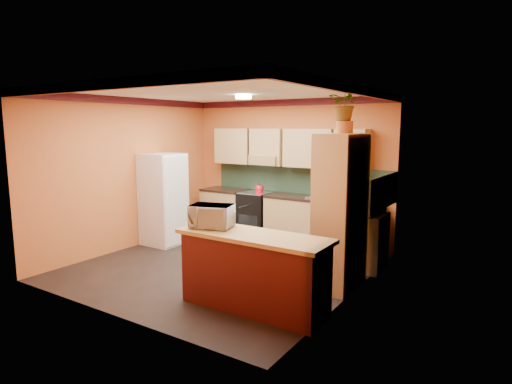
{
  "coord_description": "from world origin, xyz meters",
  "views": [
    {
      "loc": [
        3.96,
        -5.17,
        2.19
      ],
      "look_at": [
        0.33,
        0.45,
        1.16
      ],
      "focal_mm": 30.0,
      "sensor_mm": 36.0,
      "label": 1
    }
  ],
  "objects_px": {
    "base_cabinets_back": "(284,219)",
    "pantry": "(341,212)",
    "stove": "(256,215)",
    "microwave": "(212,216)",
    "fridge": "(163,199)",
    "breakfast_bar": "(253,274)"
  },
  "relations": [
    {
      "from": "fridge",
      "to": "microwave",
      "type": "xyz_separation_m",
      "value": [
        2.39,
        -1.54,
        0.22
      ]
    },
    {
      "from": "fridge",
      "to": "breakfast_bar",
      "type": "distance_m",
      "value": 3.41
    },
    {
      "from": "stove",
      "to": "breakfast_bar",
      "type": "height_order",
      "value": "stove"
    },
    {
      "from": "base_cabinets_back",
      "to": "pantry",
      "type": "relative_size",
      "value": 1.74
    },
    {
      "from": "pantry",
      "to": "microwave",
      "type": "xyz_separation_m",
      "value": [
        -1.21,
        -1.27,
        0.02
      ]
    },
    {
      "from": "base_cabinets_back",
      "to": "breakfast_bar",
      "type": "height_order",
      "value": "same"
    },
    {
      "from": "base_cabinets_back",
      "to": "pantry",
      "type": "distance_m",
      "value": 2.44
    },
    {
      "from": "stove",
      "to": "microwave",
      "type": "relative_size",
      "value": 1.75
    },
    {
      "from": "fridge",
      "to": "breakfast_bar",
      "type": "bearing_deg",
      "value": -27.08
    },
    {
      "from": "fridge",
      "to": "pantry",
      "type": "xyz_separation_m",
      "value": [
        3.6,
        -0.27,
        0.2
      ]
    },
    {
      "from": "stove",
      "to": "breakfast_bar",
      "type": "distance_m",
      "value": 3.37
    },
    {
      "from": "base_cabinets_back",
      "to": "microwave",
      "type": "bearing_deg",
      "value": -79.26
    },
    {
      "from": "stove",
      "to": "microwave",
      "type": "distance_m",
      "value": 3.14
    },
    {
      "from": "stove",
      "to": "breakfast_bar",
      "type": "relative_size",
      "value": 0.51
    },
    {
      "from": "breakfast_bar",
      "to": "microwave",
      "type": "relative_size",
      "value": 3.46
    },
    {
      "from": "fridge",
      "to": "microwave",
      "type": "height_order",
      "value": "fridge"
    },
    {
      "from": "base_cabinets_back",
      "to": "pantry",
      "type": "bearing_deg",
      "value": -42.05
    },
    {
      "from": "breakfast_bar",
      "to": "stove",
      "type": "bearing_deg",
      "value": 122.2
    },
    {
      "from": "base_cabinets_back",
      "to": "microwave",
      "type": "xyz_separation_m",
      "value": [
        0.54,
        -2.85,
        0.63
      ]
    },
    {
      "from": "microwave",
      "to": "fridge",
      "type": "bearing_deg",
      "value": 129.51
    },
    {
      "from": "base_cabinets_back",
      "to": "microwave",
      "type": "distance_m",
      "value": 2.97
    },
    {
      "from": "fridge",
      "to": "microwave",
      "type": "bearing_deg",
      "value": -32.87
    }
  ]
}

